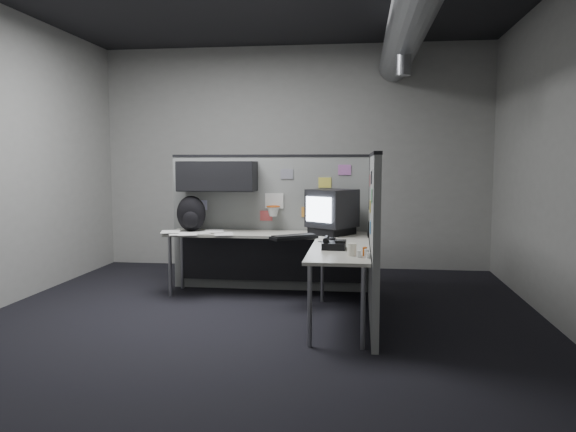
# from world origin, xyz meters

# --- Properties ---
(room) EXTENTS (5.62, 5.62, 3.22)m
(room) POSITION_xyz_m (0.56, 0.00, 2.10)
(room) COLOR black
(room) RESTS_ON ground
(partition_back) EXTENTS (2.44, 0.42, 1.63)m
(partition_back) POSITION_xyz_m (-0.25, 1.23, 1.00)
(partition_back) COLOR gray
(partition_back) RESTS_ON ground
(partition_right) EXTENTS (0.07, 2.23, 1.63)m
(partition_right) POSITION_xyz_m (1.10, 0.22, 0.82)
(partition_right) COLOR gray
(partition_right) RESTS_ON ground
(desk) EXTENTS (2.31, 2.11, 0.73)m
(desk) POSITION_xyz_m (0.15, 0.70, 0.61)
(desk) COLOR #AFAC9E
(desk) RESTS_ON ground
(monitor) EXTENTS (0.62, 0.62, 0.51)m
(monitor) POSITION_xyz_m (0.65, 0.95, 0.99)
(monitor) COLOR black
(monitor) RESTS_ON desk
(keyboard) EXTENTS (0.51, 0.44, 0.04)m
(keyboard) POSITION_xyz_m (0.27, 0.51, 0.75)
(keyboard) COLOR black
(keyboard) RESTS_ON desk
(mouse) EXTENTS (0.28, 0.28, 0.05)m
(mouse) POSITION_xyz_m (0.68, 0.35, 0.75)
(mouse) COLOR black
(mouse) RESTS_ON desk
(phone) EXTENTS (0.23, 0.25, 0.11)m
(phone) POSITION_xyz_m (0.72, -0.11, 0.77)
(phone) COLOR black
(phone) RESTS_ON desk
(bottles) EXTENTS (0.12, 0.17, 0.08)m
(bottles) POSITION_xyz_m (1.01, -0.52, 0.76)
(bottles) COLOR silver
(bottles) RESTS_ON desk
(cup) EXTENTS (0.10, 0.10, 0.11)m
(cup) POSITION_xyz_m (0.90, -0.47, 0.78)
(cup) COLOR white
(cup) RESTS_ON desk
(papers) EXTENTS (0.91, 0.65, 0.02)m
(papers) POSITION_xyz_m (-0.88, 0.82, 0.74)
(papers) COLOR white
(papers) RESTS_ON desk
(backpack) EXTENTS (0.37, 0.34, 0.42)m
(backpack) POSITION_xyz_m (-0.99, 0.99, 0.93)
(backpack) COLOR black
(backpack) RESTS_ON desk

